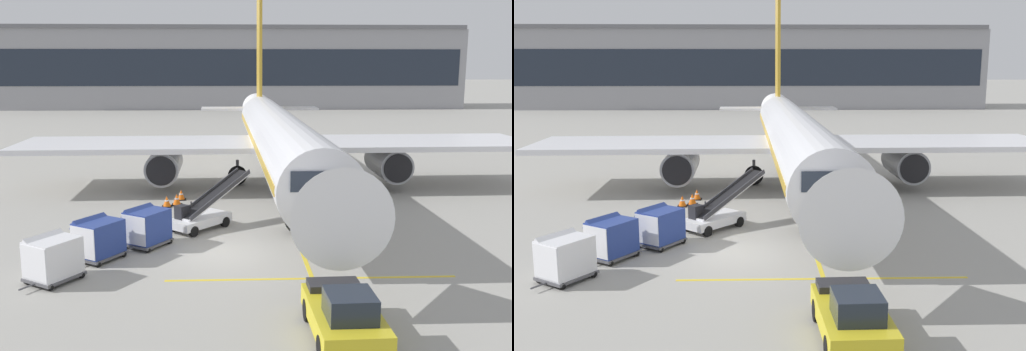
% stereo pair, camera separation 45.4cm
% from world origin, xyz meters
% --- Properties ---
extents(ground_plane, '(600.00, 600.00, 0.00)m').
position_xyz_m(ground_plane, '(0.00, 0.00, 0.00)').
color(ground_plane, '#9E9B93').
extents(parked_airplane, '(35.98, 45.81, 15.27)m').
position_xyz_m(parked_airplane, '(4.01, 14.82, 3.59)').
color(parked_airplane, white).
rests_on(parked_airplane, ground).
extents(belt_loader, '(4.53, 4.86, 2.79)m').
position_xyz_m(belt_loader, '(-0.76, 4.30, 0.84)').
color(belt_loader, silver).
rests_on(belt_loader, ground).
extents(baggage_cart_lead, '(2.44, 2.72, 1.91)m').
position_xyz_m(baggage_cart_lead, '(-3.33, 1.27, 1.00)').
color(baggage_cart_lead, '#515156').
rests_on(baggage_cart_lead, ground).
extents(baggage_cart_second, '(2.44, 2.72, 1.91)m').
position_xyz_m(baggage_cart_second, '(-5.22, -0.60, 1.00)').
color(baggage_cart_second, '#515156').
rests_on(baggage_cart_second, ground).
extents(baggage_cart_third, '(2.44, 2.72, 1.91)m').
position_xyz_m(baggage_cart_third, '(-6.47, -3.25, 1.00)').
color(baggage_cart_third, '#515156').
rests_on(baggage_cart_third, ground).
extents(pushback_tug, '(2.23, 4.46, 1.83)m').
position_xyz_m(pushback_tug, '(4.32, -8.80, 0.83)').
color(pushback_tug, gold).
rests_on(pushback_tug, ground).
extents(ground_crew_by_loader, '(0.43, 0.46, 1.74)m').
position_xyz_m(ground_crew_by_loader, '(-3.18, 0.61, 1.00)').
color(ground_crew_by_loader, black).
rests_on(ground_crew_by_loader, ground).
extents(ground_crew_by_carts, '(0.43, 0.46, 1.74)m').
position_xyz_m(ground_crew_by_carts, '(-2.44, 1.83, 1.00)').
color(ground_crew_by_carts, black).
rests_on(ground_crew_by_carts, ground).
extents(safety_cone_engine_keepout, '(0.60, 0.60, 0.68)m').
position_xyz_m(safety_cone_engine_keepout, '(-2.47, 11.01, 0.33)').
color(safety_cone_engine_keepout, black).
rests_on(safety_cone_engine_keepout, ground).
extents(safety_cone_wingtip, '(0.60, 0.60, 0.68)m').
position_xyz_m(safety_cone_wingtip, '(-3.20, 9.16, 0.33)').
color(safety_cone_wingtip, black).
rests_on(safety_cone_wingtip, ground).
extents(safety_cone_nose_mark, '(0.63, 0.63, 0.72)m').
position_xyz_m(safety_cone_nose_mark, '(-2.63, 9.59, 0.35)').
color(safety_cone_nose_mark, black).
rests_on(safety_cone_nose_mark, ground).
extents(apron_guidance_line_lead_in, '(0.20, 110.00, 0.01)m').
position_xyz_m(apron_guidance_line_lead_in, '(4.06, 13.95, 0.00)').
color(apron_guidance_line_lead_in, yellow).
rests_on(apron_guidance_line_lead_in, ground).
extents(apron_guidance_line_stop_bar, '(12.00, 0.20, 0.01)m').
position_xyz_m(apron_guidance_line_stop_bar, '(4.02, -3.44, 0.00)').
color(apron_guidance_line_stop_bar, yellow).
rests_on(apron_guidance_line_stop_bar, ground).
extents(terminal_building, '(91.33, 16.84, 15.84)m').
position_xyz_m(terminal_building, '(0.33, 94.13, 7.87)').
color(terminal_building, '#939399').
rests_on(terminal_building, ground).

